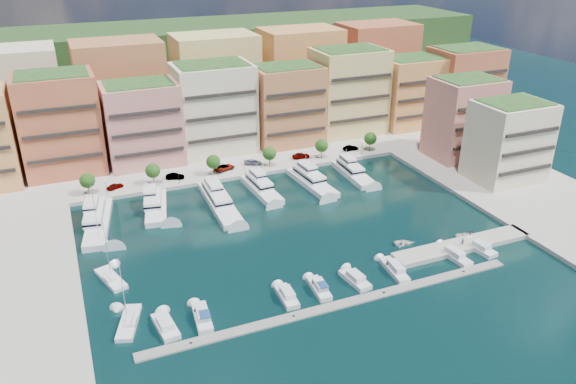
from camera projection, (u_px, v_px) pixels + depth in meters
name	position (u px, v px, depth m)	size (l,w,h in m)	color
ground	(290.00, 228.00, 125.82)	(400.00, 400.00, 0.00)	black
north_quay	(214.00, 141.00, 177.67)	(220.00, 64.00, 2.00)	#9E998E
east_quay	(529.00, 196.00, 140.84)	(34.00, 76.00, 2.00)	#9E998E
hillside	(180.00, 103.00, 217.81)	(240.00, 40.00, 58.00)	#1D3A18
south_pontoon	(340.00, 305.00, 99.68)	(72.00, 2.20, 0.35)	gray
finger_pier	(462.00, 247.00, 117.93)	(32.00, 5.00, 2.00)	#9E998E
apartment_1	(60.00, 124.00, 147.86)	(20.00, 16.50, 26.80)	#B0493A
apartment_2	(143.00, 124.00, 154.38)	(20.00, 15.50, 22.80)	tan
apartment_3	(214.00, 108.00, 162.77)	(22.00, 16.50, 25.80)	beige
apartment_4	(287.00, 105.00, 169.23)	(20.00, 15.50, 23.80)	#BA6945
apartment_5	(348.00, 91.00, 177.97)	(22.00, 16.50, 26.80)	#DEC775
apartment_6	(410.00, 92.00, 184.84)	(20.00, 15.50, 22.80)	#E19552
apartment_7	(463.00, 84.00, 189.75)	(22.00, 16.50, 24.80)	#B0493A
apartment_east_a	(464.00, 118.00, 159.06)	(18.00, 14.50, 22.80)	tan
apartment_east_b	(508.00, 141.00, 144.42)	(18.00, 14.50, 20.80)	beige
backblock_0	(15.00, 101.00, 161.70)	(26.00, 18.00, 30.00)	beige
backblock_1	(121.00, 90.00, 172.20)	(26.00, 18.00, 30.00)	#BA6945
backblock_2	(216.00, 81.00, 182.71)	(26.00, 18.00, 30.00)	#DEC775
backblock_3	(300.00, 73.00, 193.21)	(26.00, 18.00, 30.00)	#E19552
backblock_4	(375.00, 66.00, 203.72)	(26.00, 18.00, 30.00)	#B0493A
tree_0	(87.00, 181.00, 137.83)	(3.80, 3.80, 5.65)	#473323
tree_1	(153.00, 171.00, 143.43)	(3.80, 3.80, 5.65)	#473323
tree_2	(213.00, 162.00, 149.04)	(3.80, 3.80, 5.65)	#473323
tree_3	(269.00, 153.00, 154.64)	(3.80, 3.80, 5.65)	#473323
tree_4	(322.00, 146.00, 160.24)	(3.80, 3.80, 5.65)	#473323
tree_5	(370.00, 138.00, 165.84)	(3.80, 3.80, 5.65)	#473323
lamppost_0	(106.00, 185.00, 137.70)	(0.30, 0.30, 4.20)	black
lamppost_1	(178.00, 174.00, 144.00)	(0.30, 0.30, 4.20)	black
lamppost_2	(245.00, 164.00, 150.30)	(0.30, 0.30, 4.20)	black
lamppost_3	(306.00, 154.00, 156.60)	(0.30, 0.30, 4.20)	black
lamppost_4	(362.00, 146.00, 162.91)	(0.30, 0.30, 4.20)	black
yacht_0	(98.00, 219.00, 126.80)	(8.88, 23.79, 7.30)	white
yacht_1	(156.00, 205.00, 133.58)	(8.17, 18.55, 7.30)	white
yacht_2	(219.00, 200.00, 135.92)	(5.55, 25.29, 7.30)	white
yacht_3	(261.00, 187.00, 142.89)	(5.55, 18.23, 7.30)	white
yacht_4	(311.00, 181.00, 146.85)	(6.66, 20.45, 7.30)	white
yacht_5	(352.00, 172.00, 152.05)	(5.31, 18.45, 7.30)	white
cruiser_0	(166.00, 326.00, 93.51)	(3.68, 7.85, 2.55)	silver
cruiser_1	(202.00, 317.00, 95.67)	(3.29, 8.34, 2.66)	silver
cruiser_3	(287.00, 296.00, 101.19)	(2.80, 7.30, 2.55)	silver
cruiser_4	(319.00, 288.00, 103.43)	(2.90, 7.68, 2.66)	silver
cruiser_5	(355.00, 280.00, 106.09)	(3.55, 7.64, 2.55)	silver
cruiser_6	(394.00, 270.00, 109.13)	(3.23, 9.05, 2.55)	silver
cruiser_8	(453.00, 255.00, 114.04)	(3.24, 9.02, 2.55)	silver
cruiser_9	(480.00, 249.00, 116.46)	(3.62, 7.46, 2.55)	silver
sailboat_2	(99.00, 239.00, 120.44)	(3.29, 8.05, 13.20)	white
sailboat_0	(129.00, 323.00, 94.64)	(5.68, 9.83, 13.20)	white
sailboat_1	(111.00, 279.00, 106.56)	(5.41, 9.56, 13.20)	white
tender_2	(466.00, 236.00, 121.64)	(3.08, 4.31, 0.89)	silver
tender_0	(404.00, 243.00, 118.76)	(3.15, 4.41, 0.91)	silver
car_0	(115.00, 186.00, 142.15)	(1.73, 4.30, 1.46)	gray
car_1	(175.00, 176.00, 147.70)	(1.66, 4.77, 1.57)	gray
car_2	(225.00, 167.00, 153.18)	(2.70, 5.87, 1.63)	gray
car_3	(253.00, 162.00, 156.88)	(2.01, 4.93, 1.43)	gray
car_4	(301.00, 155.00, 161.21)	(2.01, 5.01, 1.71)	gray
car_5	(351.00, 148.00, 167.02)	(1.60, 4.58, 1.51)	gray
person_0	(463.00, 242.00, 116.52)	(0.60, 0.39, 1.64)	#283251
person_1	(470.00, 233.00, 119.70)	(0.81, 0.63, 1.66)	brown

